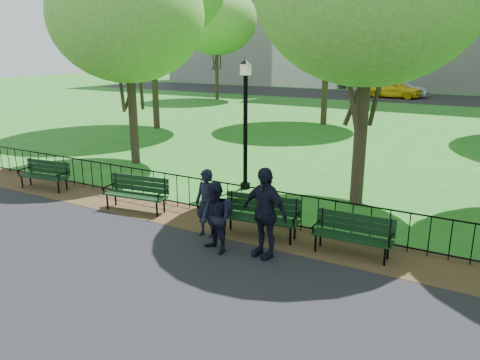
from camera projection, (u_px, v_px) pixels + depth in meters
The scene contains 17 objects.
ground at pixel (219, 254), 9.78m from camera, with size 120.00×120.00×0.00m, color #20641A.
asphalt_path at pixel (97, 337), 6.94m from camera, with size 60.00×9.20×0.01m, color black.
dirt_strip at pixel (253, 230), 11.03m from camera, with size 60.00×1.60×0.01m, color #392517.
far_street at pixel (443, 99), 39.01m from camera, with size 70.00×9.00×0.01m, color black.
iron_fence at pixel (263, 204), 11.32m from camera, with size 24.06×0.06×1.00m.
park_bench_main at pixel (248, 210), 10.57m from camera, with size 1.88×0.80×1.02m.
park_bench_left_a at pixel (137, 190), 12.25m from camera, with size 1.81×0.77×0.99m.
park_bench_left_b at pixel (45, 172), 14.14m from camera, with size 1.69×0.71×0.93m.
park_bench_right_a at pixel (353, 231), 9.61m from camera, with size 1.65×0.56×0.93m.
lamppost at pixel (245, 120), 13.76m from camera, with size 0.35×0.35×3.84m.
tree_near_w at pixel (127, 16), 16.12m from camera, with size 5.39×5.39×7.51m.
tree_far_w at pixel (216, 19), 37.43m from camera, with size 6.56×6.56×9.14m.
person_left at pixel (207, 203), 10.49m from camera, with size 0.57×0.37×1.56m, color black.
person_mid at pixel (215, 218), 9.63m from camera, with size 0.74×0.38×1.51m, color black.
person_right at pixel (264, 212), 9.42m from camera, with size 1.10×0.45×1.88m, color black.
taxi at pixel (393, 89), 39.95m from camera, with size 1.80×4.47×1.52m, color yellow.
sedan_silver at pixel (402, 89), 40.82m from camera, with size 1.51×4.32×1.42m, color #9A9CA1.
Camera 1 is at (4.84, -7.59, 4.15)m, focal length 35.00 mm.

